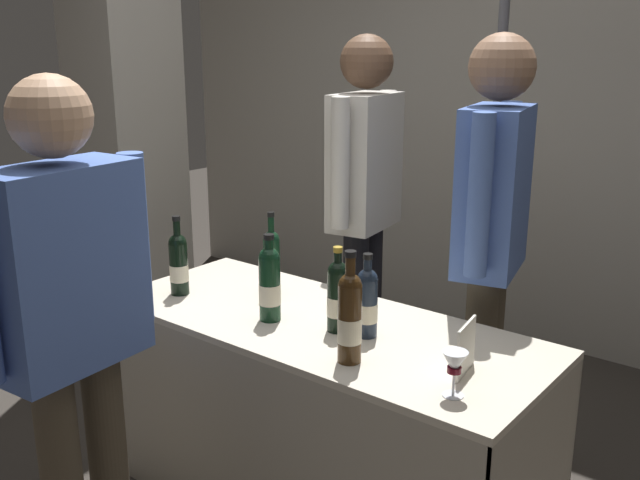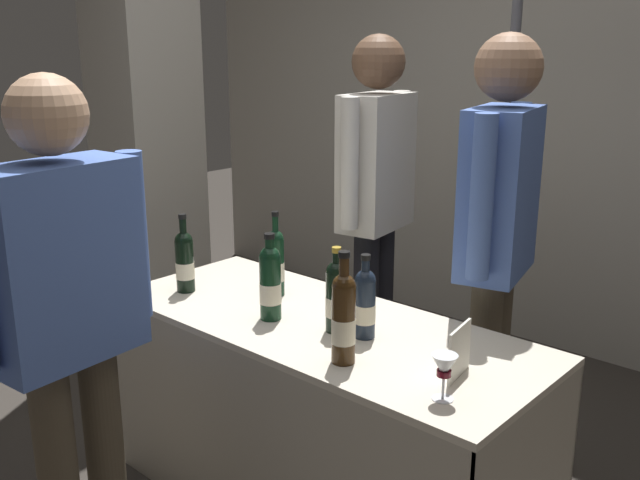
{
  "view_description": "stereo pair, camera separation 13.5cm",
  "coord_description": "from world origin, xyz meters",
  "px_view_note": "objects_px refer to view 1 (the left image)",
  "views": [
    {
      "loc": [
        1.46,
        -1.82,
        1.71
      ],
      "look_at": [
        0.0,
        0.0,
        1.06
      ],
      "focal_mm": 39.74,
      "sensor_mm": 36.0,
      "label": 1
    },
    {
      "loc": [
        1.56,
        -1.74,
        1.71
      ],
      "look_at": [
        0.0,
        0.0,
        1.06
      ],
      "focal_mm": 39.74,
      "sensor_mm": 36.0,
      "label": 2
    }
  ],
  "objects_px": {
    "featured_wine_bottle": "(338,295)",
    "vendor_presenter": "(492,223)",
    "wine_glass_near_vendor": "(455,365)",
    "concrete_pillar": "(122,62)",
    "booth_signpost": "(496,131)",
    "taster_foreground_right": "(70,308)",
    "tasting_table": "(320,383)",
    "display_bottle_0": "(350,316)"
  },
  "relations": [
    {
      "from": "booth_signpost",
      "to": "featured_wine_bottle",
      "type": "bearing_deg",
      "value": -92.46
    },
    {
      "from": "concrete_pillar",
      "to": "tasting_table",
      "type": "height_order",
      "value": "concrete_pillar"
    },
    {
      "from": "tasting_table",
      "to": "taster_foreground_right",
      "type": "height_order",
      "value": "taster_foreground_right"
    },
    {
      "from": "featured_wine_bottle",
      "to": "vendor_presenter",
      "type": "height_order",
      "value": "vendor_presenter"
    },
    {
      "from": "booth_signpost",
      "to": "tasting_table",
      "type": "bearing_deg",
      "value": -97.81
    },
    {
      "from": "wine_glass_near_vendor",
      "to": "tasting_table",
      "type": "bearing_deg",
      "value": 162.87
    },
    {
      "from": "featured_wine_bottle",
      "to": "booth_signpost",
      "type": "height_order",
      "value": "booth_signpost"
    },
    {
      "from": "concrete_pillar",
      "to": "wine_glass_near_vendor",
      "type": "distance_m",
      "value": 2.68
    },
    {
      "from": "featured_wine_bottle",
      "to": "display_bottle_0",
      "type": "distance_m",
      "value": 0.25
    },
    {
      "from": "concrete_pillar",
      "to": "display_bottle_0",
      "type": "xyz_separation_m",
      "value": [
        2.09,
        -0.77,
        -0.7
      ]
    },
    {
      "from": "wine_glass_near_vendor",
      "to": "concrete_pillar",
      "type": "bearing_deg",
      "value": 162.64
    },
    {
      "from": "display_bottle_0",
      "to": "taster_foreground_right",
      "type": "height_order",
      "value": "taster_foreground_right"
    },
    {
      "from": "wine_glass_near_vendor",
      "to": "vendor_presenter",
      "type": "bearing_deg",
      "value": 109.47
    },
    {
      "from": "featured_wine_bottle",
      "to": "taster_foreground_right",
      "type": "relative_size",
      "value": 0.18
    },
    {
      "from": "featured_wine_bottle",
      "to": "vendor_presenter",
      "type": "xyz_separation_m",
      "value": [
        0.25,
        0.62,
        0.17
      ]
    },
    {
      "from": "tasting_table",
      "to": "taster_foreground_right",
      "type": "bearing_deg",
      "value": -108.93
    },
    {
      "from": "wine_glass_near_vendor",
      "to": "booth_signpost",
      "type": "xyz_separation_m",
      "value": [
        -0.49,
        1.23,
        0.49
      ]
    },
    {
      "from": "wine_glass_near_vendor",
      "to": "display_bottle_0",
      "type": "bearing_deg",
      "value": -179.79
    },
    {
      "from": "taster_foreground_right",
      "to": "featured_wine_bottle",
      "type": "bearing_deg",
      "value": -30.83
    },
    {
      "from": "booth_signpost",
      "to": "display_bottle_0",
      "type": "bearing_deg",
      "value": -83.99
    },
    {
      "from": "tasting_table",
      "to": "wine_glass_near_vendor",
      "type": "bearing_deg",
      "value": -17.13
    },
    {
      "from": "wine_glass_near_vendor",
      "to": "taster_foreground_right",
      "type": "bearing_deg",
      "value": -146.3
    },
    {
      "from": "concrete_pillar",
      "to": "featured_wine_bottle",
      "type": "bearing_deg",
      "value": -17.32
    },
    {
      "from": "tasting_table",
      "to": "wine_glass_near_vendor",
      "type": "xyz_separation_m",
      "value": [
        0.63,
        -0.19,
        0.33
      ]
    },
    {
      "from": "vendor_presenter",
      "to": "tasting_table",
      "type": "bearing_deg",
      "value": -44.04
    },
    {
      "from": "wine_glass_near_vendor",
      "to": "taster_foreground_right",
      "type": "height_order",
      "value": "taster_foreground_right"
    },
    {
      "from": "featured_wine_bottle",
      "to": "taster_foreground_right",
      "type": "height_order",
      "value": "taster_foreground_right"
    },
    {
      "from": "vendor_presenter",
      "to": "booth_signpost",
      "type": "bearing_deg",
      "value": -168.18
    },
    {
      "from": "featured_wine_bottle",
      "to": "taster_foreground_right",
      "type": "xyz_separation_m",
      "value": [
        -0.37,
        -0.77,
        0.1
      ]
    },
    {
      "from": "concrete_pillar",
      "to": "tasting_table",
      "type": "relative_size",
      "value": 1.97
    },
    {
      "from": "featured_wine_bottle",
      "to": "booth_signpost",
      "type": "bearing_deg",
      "value": 87.54
    },
    {
      "from": "display_bottle_0",
      "to": "wine_glass_near_vendor",
      "type": "distance_m",
      "value": 0.36
    },
    {
      "from": "vendor_presenter",
      "to": "taster_foreground_right",
      "type": "height_order",
      "value": "vendor_presenter"
    },
    {
      "from": "featured_wine_bottle",
      "to": "booth_signpost",
      "type": "distance_m",
      "value": 1.16
    },
    {
      "from": "concrete_pillar",
      "to": "display_bottle_0",
      "type": "bearing_deg",
      "value": -20.15
    },
    {
      "from": "concrete_pillar",
      "to": "display_bottle_0",
      "type": "height_order",
      "value": "concrete_pillar"
    },
    {
      "from": "tasting_table",
      "to": "taster_foreground_right",
      "type": "xyz_separation_m",
      "value": [
        -0.27,
        -0.8,
        0.46
      ]
    },
    {
      "from": "concrete_pillar",
      "to": "tasting_table",
      "type": "distance_m",
      "value": 2.2
    },
    {
      "from": "display_bottle_0",
      "to": "booth_signpost",
      "type": "height_order",
      "value": "booth_signpost"
    },
    {
      "from": "tasting_table",
      "to": "booth_signpost",
      "type": "xyz_separation_m",
      "value": [
        0.14,
        1.04,
        0.82
      ]
    },
    {
      "from": "concrete_pillar",
      "to": "booth_signpost",
      "type": "relative_size",
      "value": 1.49
    },
    {
      "from": "featured_wine_bottle",
      "to": "taster_foreground_right",
      "type": "distance_m",
      "value": 0.86
    }
  ]
}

